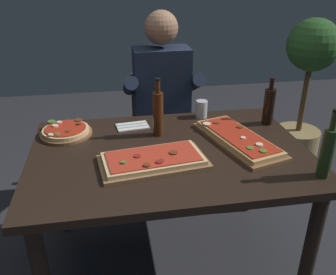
# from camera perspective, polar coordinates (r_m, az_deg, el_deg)

# --- Properties ---
(ground_plane) EXTENTS (6.40, 6.40, 0.00)m
(ground_plane) POSITION_cam_1_polar(r_m,az_deg,el_deg) (2.27, 0.23, -18.82)
(ground_plane) COLOR #2D2D33
(dining_table) EXTENTS (1.40, 0.96, 0.74)m
(dining_table) POSITION_cam_1_polar(r_m,az_deg,el_deg) (1.87, 0.26, -4.67)
(dining_table) COLOR black
(dining_table) RESTS_ON ground_plane
(pizza_rectangular_front) EXTENTS (0.53, 0.32, 0.05)m
(pizza_rectangular_front) POSITION_cam_1_polar(r_m,az_deg,el_deg) (1.70, -2.36, -3.58)
(pizza_rectangular_front) COLOR olive
(pizza_rectangular_front) RESTS_ON dining_table
(pizza_rectangular_left) EXTENTS (0.38, 0.61, 0.05)m
(pizza_rectangular_left) POSITION_cam_1_polar(r_m,az_deg,el_deg) (1.94, 11.05, -0.17)
(pizza_rectangular_left) COLOR brown
(pizza_rectangular_left) RESTS_ON dining_table
(pizza_round_far) EXTENTS (0.28, 0.28, 0.05)m
(pizza_round_far) POSITION_cam_1_polar(r_m,az_deg,el_deg) (2.06, -15.89, 0.94)
(pizza_round_far) COLOR brown
(pizza_round_far) RESTS_ON dining_table
(wine_bottle_dark) EXTENTS (0.06, 0.06, 0.32)m
(wine_bottle_dark) POSITION_cam_1_polar(r_m,az_deg,el_deg) (1.70, 23.94, -2.00)
(wine_bottle_dark) COLOR #233819
(wine_bottle_dark) RESTS_ON dining_table
(oil_bottle_amber) EXTENTS (0.06, 0.06, 0.32)m
(oil_bottle_amber) POSITION_cam_1_polar(r_m,az_deg,el_deg) (1.94, -1.59, 3.97)
(oil_bottle_amber) COLOR #47230F
(oil_bottle_amber) RESTS_ON dining_table
(vinegar_bottle_green) EXTENTS (0.06, 0.06, 0.28)m
(vinegar_bottle_green) POSITION_cam_1_polar(r_m,az_deg,el_deg) (2.17, 15.71, 4.88)
(vinegar_bottle_green) COLOR black
(vinegar_bottle_green) RESTS_ON dining_table
(tumbler_near_camera) EXTENTS (0.07, 0.07, 0.11)m
(tumbler_near_camera) POSITION_cam_1_polar(r_m,az_deg,el_deg) (2.21, 5.35, 4.36)
(tumbler_near_camera) COLOR silver
(tumbler_near_camera) RESTS_ON dining_table
(napkin_cutlery_set) EXTENTS (0.19, 0.13, 0.01)m
(napkin_cutlery_set) POSITION_cam_1_polar(r_m,az_deg,el_deg) (2.09, -5.65, 1.80)
(napkin_cutlery_set) COLOR white
(napkin_cutlery_set) RESTS_ON dining_table
(diner_chair) EXTENTS (0.44, 0.44, 0.87)m
(diner_chair) POSITION_cam_1_polar(r_m,az_deg,el_deg) (2.70, -1.20, 1.75)
(diner_chair) COLOR #3D2B1E
(diner_chair) RESTS_ON ground_plane
(seated_diner) EXTENTS (0.53, 0.41, 1.33)m
(seated_diner) POSITION_cam_1_polar(r_m,az_deg,el_deg) (2.50, -0.83, 5.99)
(seated_diner) COLOR #23232D
(seated_diner) RESTS_ON ground_plane
(potted_plant_corner) EXTENTS (0.40, 0.40, 1.23)m
(potted_plant_corner) POSITION_cam_1_polar(r_m,az_deg,el_deg) (3.10, 20.98, 7.13)
(potted_plant_corner) COLOR tan
(potted_plant_corner) RESTS_ON ground_plane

